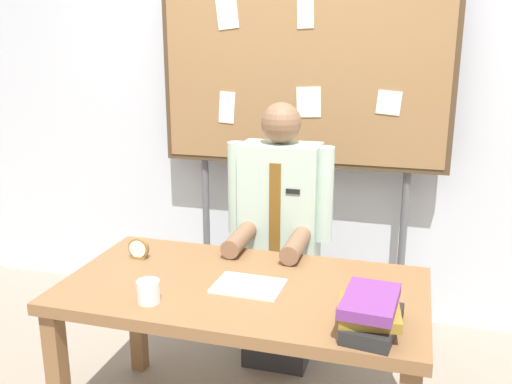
% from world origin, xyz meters
% --- Properties ---
extents(back_wall, '(6.40, 0.08, 2.70)m').
position_xyz_m(back_wall, '(0.00, 1.34, 1.35)').
color(back_wall, silver).
rests_on(back_wall, ground_plane).
extents(desk, '(1.51, 0.80, 0.73)m').
position_xyz_m(desk, '(0.00, 0.00, 0.64)').
color(desk, brown).
rests_on(desk, ground_plane).
extents(person, '(0.55, 0.56, 1.42)m').
position_xyz_m(person, '(0.00, 0.63, 0.66)').
color(person, '#2D2D33').
rests_on(person, ground_plane).
extents(bulletin_board, '(1.68, 0.09, 2.22)m').
position_xyz_m(bulletin_board, '(-0.00, 1.14, 1.58)').
color(bulletin_board, '#4C3823').
rests_on(bulletin_board, ground_plane).
extents(book_stack, '(0.23, 0.32, 0.13)m').
position_xyz_m(book_stack, '(0.54, -0.24, 0.79)').
color(book_stack, '#262626').
rests_on(book_stack, desk).
extents(open_notebook, '(0.29, 0.21, 0.01)m').
position_xyz_m(open_notebook, '(0.03, -0.02, 0.73)').
color(open_notebook, silver).
rests_on(open_notebook, desk).
extents(desk_clock, '(0.10, 0.04, 0.10)m').
position_xyz_m(desk_clock, '(-0.55, 0.14, 0.77)').
color(desk_clock, olive).
rests_on(desk_clock, desk).
extents(coffee_mug, '(0.09, 0.09, 0.09)m').
position_xyz_m(coffee_mug, '(-0.31, -0.26, 0.77)').
color(coffee_mug, white).
rests_on(coffee_mug, desk).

